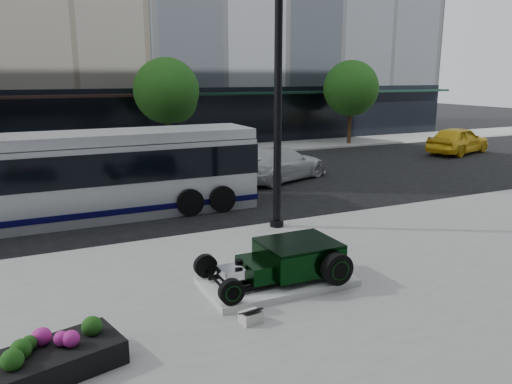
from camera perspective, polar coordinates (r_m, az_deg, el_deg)
name	(u,v)px	position (r m, az deg, el deg)	size (l,w,h in m)	color
ground	(241,212)	(17.98, -1.78, -2.30)	(120.00, 120.00, 0.00)	black
sidewalk_near	(481,354)	(9.95, 24.30, -16.55)	(70.00, 17.00, 0.12)	gray
sidewalk_far	(149,155)	(31.04, -12.19, 4.13)	(70.00, 4.00, 0.12)	gray
street_trees	(169,93)	(30.08, -9.96, 11.05)	(29.80, 3.80, 5.70)	black
display_plinth	(277,281)	(11.63, 2.42, -10.16)	(3.40, 1.80, 0.15)	silver
hot_rod	(290,258)	(11.59, 3.91, -7.59)	(3.22, 2.00, 0.81)	black
info_plaque	(251,316)	(9.97, -0.59, -14.03)	(0.44, 0.35, 0.31)	silver
lamppost	(278,110)	(15.25, 2.51, 9.36)	(0.44, 0.44, 7.93)	black
flower_planter	(53,359)	(9.04, -22.17, -17.24)	(2.32, 1.56, 0.69)	black
transit_bus	(81,176)	(17.90, -19.33, 1.78)	(12.12, 2.88, 2.92)	silver
white_sedan	(280,164)	(23.31, 2.72, 3.25)	(2.17, 5.34, 1.55)	silver
yellow_taxi	(458,140)	(33.72, 22.10, 5.52)	(2.01, 4.99, 1.70)	yellow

